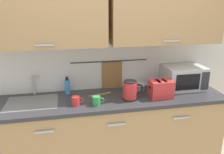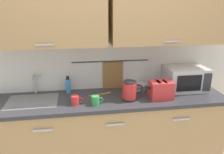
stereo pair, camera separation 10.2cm
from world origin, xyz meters
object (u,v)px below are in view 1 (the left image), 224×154
Objects in this scene: mixing_bowl at (137,86)px; mug_by_kettle at (97,101)px; mug_near_sink at (76,101)px; microwave at (183,77)px; toaster at (161,89)px; dish_soap_bottle at (67,86)px; electric_kettle at (130,90)px; wooden_spoon at (103,94)px.

mug_by_kettle is (-0.53, -0.34, 0.00)m from mixing_bowl.
mug_near_sink is at bearing -157.55° from mixing_bowl.
mug_by_kettle is (-1.08, -0.28, -0.09)m from microwave.
mug_near_sink is 0.91m from toaster.
dish_soap_bottle is at bearing 176.10° from microwave.
electric_kettle reaches higher than dish_soap_bottle.
microwave is 2.35× the size of dish_soap_bottle.
mixing_bowl is (0.73, 0.30, -0.00)m from mug_near_sink.
microwave is at bearing 29.61° from toaster.
mixing_bowl is 1.78× the size of mug_by_kettle.
microwave is 1.80× the size of toaster.
wooden_spoon is (-0.43, -0.08, -0.04)m from mixing_bowl.
electric_kettle is (-0.71, -0.20, -0.03)m from microwave.
microwave is 1.36m from dish_soap_bottle.
toaster is (0.99, -0.30, 0.01)m from dish_soap_bottle.
mug_near_sink is (-1.28, -0.24, -0.09)m from microwave.
electric_kettle is 0.34m from toaster.
wooden_spoon is at bearing -179.10° from microwave.
toaster is (0.91, 0.03, 0.05)m from mug_near_sink.
mug_near_sink reaches higher than wooden_spoon.
mixing_bowl is (0.81, -0.03, -0.04)m from dish_soap_bottle.
wooden_spoon is at bearing 161.83° from toaster.
mixing_bowl is 0.78× the size of wooden_spoon.
electric_kettle is 0.57m from mug_near_sink.
mug_by_kettle reaches higher than mixing_bowl.
dish_soap_bottle reaches higher than toaster.
wooden_spoon is at bearing 68.31° from mug_by_kettle.
dish_soap_bottle is at bearing 103.57° from mug_near_sink.
mixing_bowl is 0.84× the size of toaster.
microwave is 0.43m from toaster.
mixing_bowl is at bearing -1.97° from dish_soap_bottle.
mug_near_sink and mug_by_kettle have the same top height.
electric_kettle is 0.32m from mixing_bowl.
mug_by_kettle is 0.28m from wooden_spoon.
electric_kettle is at bearing 11.79° from mug_by_kettle.
microwave reaches higher than toaster.
mug_near_sink is 0.21m from mug_by_kettle.
mug_near_sink is at bearing -176.16° from electric_kettle.
mixing_bowl is at bearing 32.74° from mug_by_kettle.
wooden_spoon is at bearing 36.06° from mug_near_sink.
mug_by_kettle is (0.20, -0.04, 0.00)m from mug_near_sink.
dish_soap_bottle is 0.92× the size of mixing_bowl.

